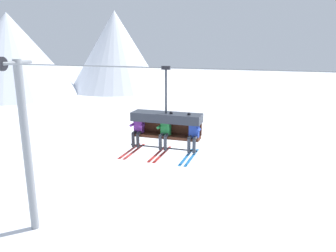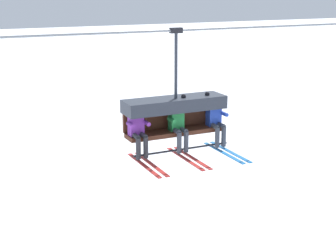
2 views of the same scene
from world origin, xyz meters
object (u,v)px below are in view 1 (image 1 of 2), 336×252
(skier_purple, at_px, (138,129))
(chairlift_chair, at_px, (167,121))
(skier_green, at_px, (165,130))
(lift_tower_near, at_px, (26,144))
(skier_blue, at_px, (193,133))

(skier_purple, bearing_deg, chairlift_chair, 12.52)
(skier_green, bearing_deg, skier_purple, -179.61)
(lift_tower_near, height_order, chairlift_chair, lift_tower_near)
(chairlift_chair, distance_m, skier_green, 0.35)
(skier_green, xyz_separation_m, skier_blue, (0.99, 0.00, 0.00))
(lift_tower_near, distance_m, skier_purple, 5.98)
(skier_purple, distance_m, skier_blue, 1.99)
(chairlift_chair, height_order, skier_blue, chairlift_chair)
(lift_tower_near, relative_size, skier_blue, 4.65)
(lift_tower_near, bearing_deg, skier_purple, -9.20)
(lift_tower_near, xyz_separation_m, skier_purple, (5.74, -0.93, 1.39))
(chairlift_chair, height_order, skier_green, chairlift_chair)
(skier_green, bearing_deg, skier_blue, 0.00)
(skier_purple, relative_size, skier_blue, 1.00)
(lift_tower_near, relative_size, skier_purple, 4.65)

